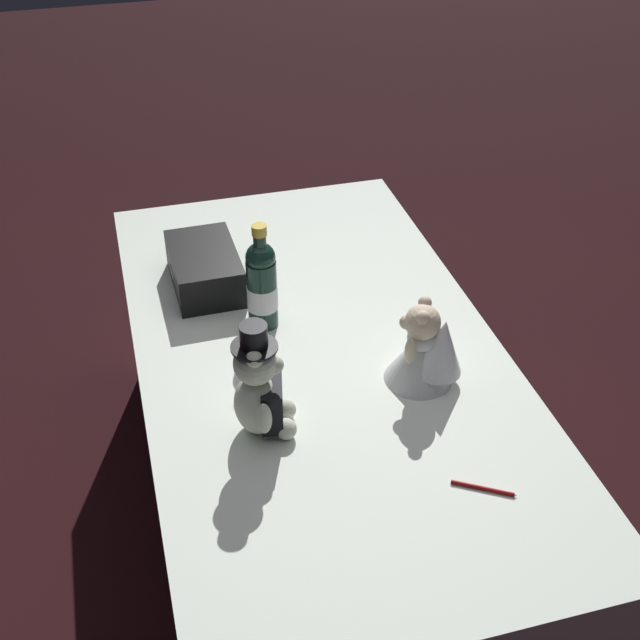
# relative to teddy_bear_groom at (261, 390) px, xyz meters

# --- Properties ---
(ground_plane) EXTENTS (12.00, 12.00, 0.00)m
(ground_plane) POSITION_rel_teddy_bear_groom_xyz_m (-0.25, 0.21, -0.83)
(ground_plane) COLOR black
(reception_table) EXTENTS (1.81, 0.96, 0.71)m
(reception_table) POSITION_rel_teddy_bear_groom_xyz_m (-0.25, 0.21, -0.47)
(reception_table) COLOR white
(reception_table) RESTS_ON ground_plane
(teddy_bear_groom) EXTENTS (0.16, 0.15, 0.30)m
(teddy_bear_groom) POSITION_rel_teddy_bear_groom_xyz_m (0.00, 0.00, 0.00)
(teddy_bear_groom) COLOR silver
(teddy_bear_groom) RESTS_ON reception_table
(teddy_bear_bride) EXTENTS (0.20, 0.23, 0.23)m
(teddy_bear_bride) POSITION_rel_teddy_bear_groom_xyz_m (-0.07, 0.43, -0.02)
(teddy_bear_bride) COLOR white
(teddy_bear_bride) RESTS_ON reception_table
(champagne_bottle) EXTENTS (0.08, 0.08, 0.31)m
(champagne_bottle) POSITION_rel_teddy_bear_groom_xyz_m (-0.41, 0.09, 0.01)
(champagne_bottle) COLOR #153128
(champagne_bottle) RESTS_ON reception_table
(signing_pen) EXTENTS (0.08, 0.13, 0.01)m
(signing_pen) POSITION_rel_teddy_bear_groom_xyz_m (0.32, 0.43, -0.11)
(signing_pen) COLOR maroon
(signing_pen) RESTS_ON reception_table
(gift_case_black) EXTENTS (0.31, 0.19, 0.12)m
(gift_case_black) POSITION_rel_teddy_bear_groom_xyz_m (-0.64, -0.04, -0.06)
(gift_case_black) COLOR black
(gift_case_black) RESTS_ON reception_table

